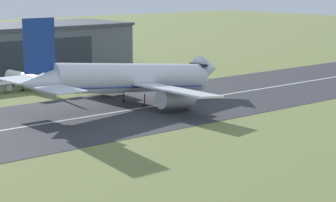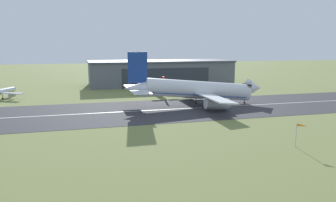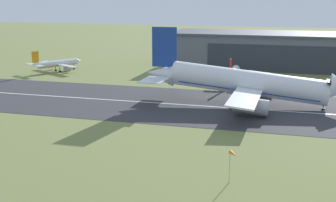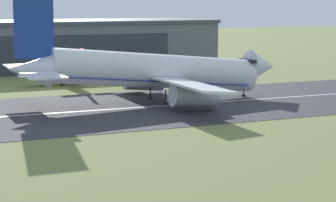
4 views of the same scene
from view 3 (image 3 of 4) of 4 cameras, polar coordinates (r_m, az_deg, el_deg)
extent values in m
plane|color=olive|center=(77.09, -19.17, -9.69)|extent=(735.05, 735.05, 0.00)
cube|color=#333338|center=(127.60, -3.92, -0.08)|extent=(495.05, 40.77, 0.06)
cube|color=silver|center=(127.59, -3.92, -0.06)|extent=(445.54, 0.70, 0.01)
cube|color=slate|center=(191.72, 12.74, 5.95)|extent=(79.94, 27.52, 12.82)
cube|color=#424751|center=(191.05, 12.84, 7.99)|extent=(80.94, 28.52, 0.90)
cube|color=#2D333D|center=(178.20, 12.45, 5.04)|extent=(47.96, 0.12, 10.25)
cylinder|color=silver|center=(124.05, 9.77, 2.23)|extent=(40.87, 6.40, 9.94)
cone|color=silver|center=(128.58, -0.93, 3.31)|extent=(8.12, 5.73, 6.38)
cube|color=black|center=(123.37, 19.04, 2.25)|extent=(1.14, 5.41, 0.54)
cube|color=navy|center=(124.39, 9.74, 1.44)|extent=(36.29, 6.08, 3.44)
cube|color=silver|center=(110.74, 9.37, 0.37)|extent=(6.49, 21.25, 0.97)
cylinder|color=#A8A8B2|center=(112.75, 10.08, -0.59)|extent=(8.59, 3.95, 4.66)
cube|color=silver|center=(137.70, 10.73, 2.77)|extent=(6.49, 21.25, 0.97)
cylinder|color=#A8A8B2|center=(136.33, 11.16, 1.70)|extent=(8.59, 3.95, 4.66)
cube|color=navy|center=(127.22, -0.44, 6.59)|extent=(6.92, 0.29, 10.81)
cube|color=silver|center=(120.82, -1.70, 2.59)|extent=(6.07, 9.74, 0.24)
cube|color=silver|center=(136.02, 0.36, 3.76)|extent=(6.07, 9.74, 0.24)
cylinder|color=black|center=(124.48, 18.42, -0.39)|extent=(0.24, 0.24, 2.87)
cylinder|color=black|center=(124.75, 18.38, -0.93)|extent=(0.84, 0.84, 0.44)
cylinder|color=black|center=(121.25, 9.63, -0.24)|extent=(0.24, 0.24, 2.87)
cylinder|color=black|center=(121.53, 9.61, -0.80)|extent=(0.84, 0.84, 0.44)
cylinder|color=black|center=(128.66, 10.02, 0.50)|extent=(0.24, 0.24, 2.87)
cylinder|color=black|center=(128.92, 10.00, -0.02)|extent=(0.84, 0.84, 0.44)
cylinder|color=silver|center=(181.88, -13.28, 4.49)|extent=(10.15, 15.46, 2.43)
cone|color=silver|center=(186.83, -10.85, 4.82)|extent=(3.19, 3.09, 2.43)
cone|color=silver|center=(177.05, -15.94, 4.26)|extent=(3.33, 3.61, 2.18)
cube|color=black|center=(186.11, -11.16, 4.93)|extent=(2.34, 1.97, 0.44)
cube|color=orange|center=(181.98, -13.27, 4.28)|extent=(9.24, 13.97, 0.20)
cube|color=silver|center=(177.04, -12.15, 4.18)|extent=(9.68, 6.98, 0.40)
cylinder|color=#A8A8B2|center=(178.11, -12.13, 3.91)|extent=(2.86, 3.49, 1.50)
cube|color=silver|center=(187.24, -14.16, 4.55)|extent=(9.68, 6.98, 0.40)
cylinder|color=#A8A8B2|center=(186.99, -13.89, 4.24)|extent=(2.86, 3.49, 1.50)
cube|color=orange|center=(176.87, -15.88, 5.18)|extent=(1.54, 2.44, 4.13)
cube|color=silver|center=(174.42, -15.44, 4.14)|extent=(4.37, 3.83, 0.24)
cube|color=silver|center=(179.75, -16.41, 4.33)|extent=(4.37, 3.83, 0.24)
cylinder|color=black|center=(185.89, -11.41, 4.09)|extent=(0.24, 0.24, 1.84)
cylinder|color=black|center=(185.99, -11.40, 3.88)|extent=(0.84, 0.84, 0.44)
cylinder|color=black|center=(180.88, -13.05, 3.77)|extent=(0.24, 0.24, 1.84)
cylinder|color=black|center=(180.99, -13.03, 3.55)|extent=(0.84, 0.84, 0.44)
cylinder|color=black|center=(183.34, -13.53, 3.87)|extent=(0.24, 0.24, 1.84)
cylinder|color=black|center=(183.45, -13.52, 3.65)|extent=(0.84, 0.84, 0.44)
cylinder|color=white|center=(157.07, 7.98, 3.41)|extent=(3.45, 18.13, 2.73)
cone|color=white|center=(167.14, 8.33, 3.97)|extent=(2.83, 2.56, 2.73)
cone|color=white|center=(146.54, 7.56, 2.93)|extent=(2.59, 3.37, 2.46)
cube|color=black|center=(165.73, 8.30, 4.08)|extent=(2.36, 1.19, 0.44)
cube|color=red|center=(157.19, 7.97, 3.14)|extent=(3.24, 16.32, 0.20)
cube|color=white|center=(157.03, 10.30, 3.14)|extent=(10.09, 3.25, 0.40)
cylinder|color=#A8A8B2|center=(157.82, 10.00, 2.80)|extent=(1.83, 3.61, 1.69)
cube|color=white|center=(158.23, 5.69, 3.36)|extent=(10.09, 3.25, 0.40)
cylinder|color=#A8A8B2|center=(158.87, 6.00, 2.99)|extent=(1.83, 3.61, 1.69)
cube|color=red|center=(146.50, 7.62, 4.19)|extent=(0.40, 2.98, 4.64)
cube|color=white|center=(146.33, 8.91, 2.84)|extent=(4.28, 2.76, 0.24)
cube|color=white|center=(147.03, 6.22, 2.97)|extent=(4.28, 2.76, 0.24)
cylinder|color=black|center=(165.11, 8.23, 3.09)|extent=(0.24, 0.24, 1.65)
cylinder|color=black|center=(165.21, 8.22, 2.88)|extent=(0.84, 0.84, 0.44)
cylinder|color=black|center=(157.16, 8.54, 2.58)|extent=(0.24, 0.24, 1.65)
cylinder|color=black|center=(157.27, 8.53, 2.36)|extent=(0.84, 0.84, 0.44)
cylinder|color=black|center=(157.47, 7.35, 2.64)|extent=(0.24, 0.24, 1.65)
cylinder|color=black|center=(157.58, 7.35, 2.42)|extent=(0.84, 0.84, 0.44)
cylinder|color=#B7B7BC|center=(73.50, 7.51, -7.93)|extent=(0.14, 0.14, 5.36)
cone|color=orange|center=(71.63, 8.00, -6.44)|extent=(1.73, 2.14, 0.60)
camera|label=1|loc=(99.71, -70.00, 3.77)|focal=70.00mm
camera|label=2|loc=(56.20, -65.40, -1.07)|focal=35.00mm
camera|label=4|loc=(60.91, -65.39, -3.84)|focal=70.00mm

